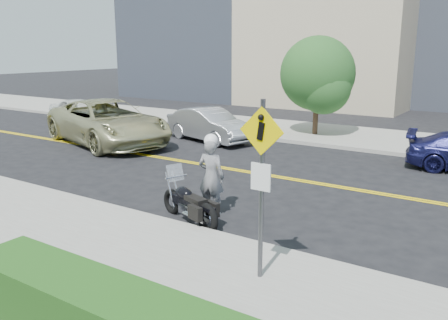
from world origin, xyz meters
name	(u,v)px	position (x,y,z in m)	size (l,w,h in m)	color
ground_plane	(242,171)	(0.00, 0.00, 0.00)	(120.00, 120.00, 0.00)	black
sidewalk_near	(44,248)	(0.00, -7.50, 0.07)	(60.00, 5.00, 0.15)	#9E9B91
sidewalk_far	(328,134)	(0.00, 7.50, 0.07)	(60.00, 5.00, 0.15)	#9E9B91
pedestrian_sign	(261,173)	(4.20, -6.31, 1.96)	(0.78, 0.08, 3.00)	#4C4C51
motorcyclist	(211,174)	(1.48, -3.85, 0.98)	(0.72, 0.52, 1.96)	silver
motorcycle	(189,196)	(1.39, -4.60, 0.63)	(2.06, 0.63, 1.25)	black
suv	(108,122)	(-6.97, 0.75, 0.91)	(3.03, 6.57, 1.82)	#BCBB8A
parked_car_white	(81,111)	(-12.35, 3.87, 0.65)	(1.54, 3.84, 1.31)	white
parked_car_silver	(209,125)	(-3.82, 3.58, 0.70)	(1.49, 4.27, 1.41)	#9D9FA4
tree_far_a	(317,74)	(-0.39, 6.91, 2.81)	(3.24, 3.24, 4.43)	#382619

